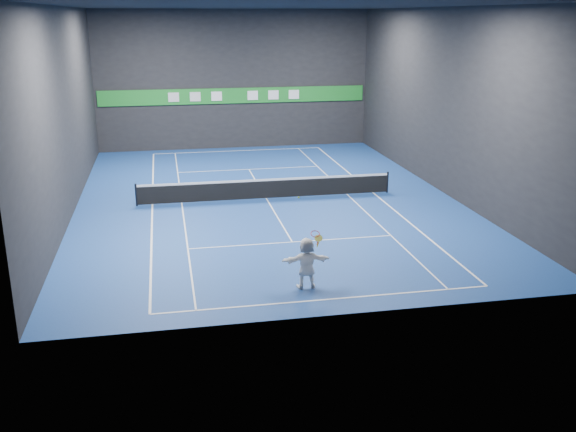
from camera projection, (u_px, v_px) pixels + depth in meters
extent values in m
plane|color=navy|center=(266.00, 199.00, 31.41)|extent=(26.00, 26.00, 0.00)
plane|color=black|center=(264.00, 6.00, 28.72)|extent=(26.00, 26.00, 0.00)
cube|color=black|center=(234.00, 80.00, 42.24)|extent=(18.00, 0.10, 9.00)
cube|color=black|center=(340.00, 169.00, 17.89)|extent=(18.00, 0.10, 9.00)
cube|color=black|center=(65.00, 112.00, 28.42)|extent=(0.10, 26.00, 9.00)
cube|color=black|center=(445.00, 102.00, 31.72)|extent=(0.10, 26.00, 9.00)
cube|color=white|center=(327.00, 299.00, 20.28)|extent=(10.98, 0.08, 0.01)
cube|color=white|center=(238.00, 151.00, 42.55)|extent=(10.98, 0.08, 0.01)
cube|color=white|center=(152.00, 205.00, 30.41)|extent=(0.08, 23.78, 0.01)
cube|color=white|center=(374.00, 193.00, 32.42)|extent=(0.08, 23.78, 0.01)
cube|color=white|center=(182.00, 203.00, 30.66)|extent=(0.06, 23.78, 0.01)
cube|color=white|center=(347.00, 194.00, 32.17)|extent=(0.06, 23.78, 0.01)
cube|color=white|center=(292.00, 242.00, 25.42)|extent=(8.23, 0.06, 0.01)
cube|color=white|center=(249.00, 169.00, 37.41)|extent=(8.23, 0.06, 0.01)
cube|color=white|center=(266.00, 199.00, 31.41)|extent=(0.06, 12.80, 0.01)
imported|color=white|center=(307.00, 263.00, 20.93)|extent=(1.61, 0.55, 1.73)
sphere|color=#CCF629|center=(299.00, 197.00, 20.32)|extent=(0.06, 0.06, 0.06)
cylinder|color=black|center=(136.00, 195.00, 30.12)|extent=(0.10, 0.10, 1.07)
cylinder|color=black|center=(387.00, 182.00, 32.39)|extent=(0.10, 0.10, 1.07)
cube|color=black|center=(266.00, 190.00, 31.27)|extent=(12.40, 0.03, 0.86)
cube|color=white|center=(266.00, 180.00, 31.13)|extent=(12.40, 0.04, 0.10)
cube|color=#1D8629|center=(235.00, 96.00, 42.48)|extent=(17.64, 0.06, 1.00)
cube|color=silver|center=(174.00, 97.00, 41.69)|extent=(0.70, 0.04, 0.60)
cube|color=silver|center=(195.00, 97.00, 41.95)|extent=(0.70, 0.04, 0.60)
cube|color=white|center=(217.00, 96.00, 42.21)|extent=(0.70, 0.04, 0.60)
cube|color=white|center=(253.00, 95.00, 42.65)|extent=(0.70, 0.04, 0.60)
cube|color=white|center=(273.00, 95.00, 42.90)|extent=(0.70, 0.04, 0.60)
cube|color=white|center=(294.00, 94.00, 43.16)|extent=(0.70, 0.04, 0.60)
torus|color=red|center=(315.00, 234.00, 20.74)|extent=(0.43, 0.39, 0.22)
cylinder|color=#BEC846|center=(319.00, 238.00, 20.81)|extent=(0.35, 0.26, 0.25)
cylinder|color=red|center=(317.00, 243.00, 20.85)|extent=(0.04, 0.14, 0.17)
cylinder|color=yellow|center=(318.00, 245.00, 20.85)|extent=(0.06, 0.19, 0.24)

